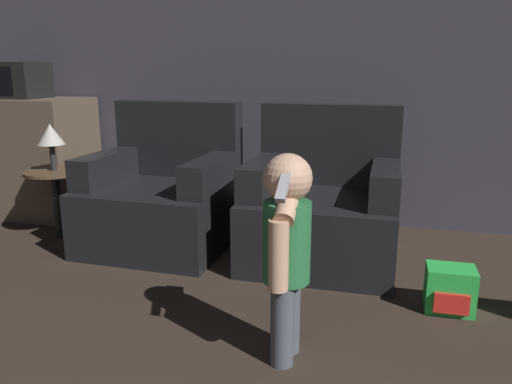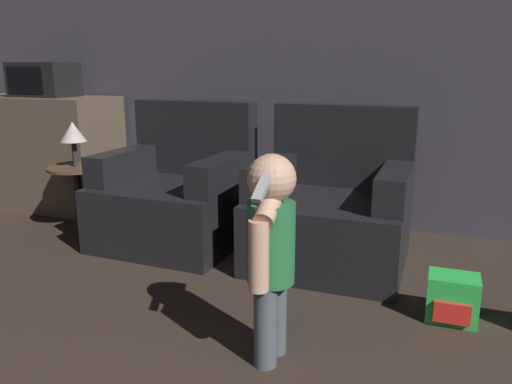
% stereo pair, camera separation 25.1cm
% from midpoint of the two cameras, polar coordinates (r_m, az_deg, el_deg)
% --- Properties ---
extents(wall_back, '(8.40, 0.05, 2.60)m').
position_cam_midpoint_polar(wall_back, '(3.77, 5.16, 16.08)').
color(wall_back, '#3D3842').
rests_on(wall_back, ground_plane).
extents(armchair_left, '(0.92, 0.86, 0.94)m').
position_cam_midpoint_polar(armchair_left, '(3.41, -12.65, -0.63)').
color(armchair_left, black).
rests_on(armchair_left, ground_plane).
extents(armchair_right, '(0.90, 0.84, 0.94)m').
position_cam_midpoint_polar(armchair_right, '(3.08, 5.32, -1.89)').
color(armchair_right, black).
rests_on(armchair_right, ground_plane).
extents(person_toddler, '(0.19, 0.33, 0.86)m').
position_cam_midpoint_polar(person_toddler, '(1.95, -0.19, -5.85)').
color(person_toddler, '#474C56').
rests_on(person_toddler, ground_plane).
extents(toy_backpack, '(0.23, 0.19, 0.22)m').
position_cam_midpoint_polar(toy_backpack, '(2.61, 18.72, -10.57)').
color(toy_backpack, green).
rests_on(toy_backpack, ground_plane).
extents(kitchen_counter, '(1.32, 0.59, 0.93)m').
position_cam_midpoint_polar(kitchen_counter, '(4.59, -27.75, 3.68)').
color(kitchen_counter, brown).
rests_on(kitchen_counter, ground_plane).
extents(microwave, '(0.49, 0.34, 0.27)m').
position_cam_midpoint_polar(microwave, '(4.46, -27.58, 11.26)').
color(microwave, black).
rests_on(microwave, kitchen_counter).
extents(side_table, '(0.40, 0.40, 0.48)m').
position_cam_midpoint_polar(side_table, '(3.76, -23.76, 0.90)').
color(side_table, black).
rests_on(side_table, ground_plane).
extents(lamp, '(0.18, 0.18, 0.32)m').
position_cam_midpoint_polar(lamp, '(3.70, -24.27, 5.90)').
color(lamp, '#262626').
rests_on(lamp, side_table).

